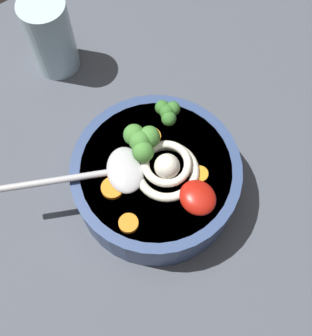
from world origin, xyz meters
TOP-DOWN VIEW (x-y plane):
  - table_slab at (0.00, 0.00)cm, footprint 90.49×90.49cm
  - soup_bowl at (3.76, 2.73)cm, footprint 20.68×20.68cm
  - noodle_pile at (2.64, 2.00)cm, footprint 8.45×8.28cm
  - soup_spoon at (6.03, 7.19)cm, footprint 10.82×16.87cm
  - chili_sauce_dollop at (-2.34, 1.37)cm, footprint 4.46×4.01cm
  - broccoli_floret_left at (8.29, -2.39)cm, footprint 3.58×3.08cm
  - broccoli_floret_far at (6.58, 2.72)cm, footprint 5.00×4.30cm
  - carrot_slice_extra_b at (7.46, 0.81)cm, footprint 2.53×2.53cm
  - carrot_slice_center at (-0.25, 9.32)cm, footprint 2.23×2.23cm
  - carrot_slice_right at (4.58, 8.39)cm, footprint 2.64×2.64cm
  - carrot_slice_rear at (0.47, -0.88)cm, footprint 2.02×2.02cm
  - drinking_glass at (29.22, 2.38)cm, footprint 6.51×6.51cm

SIDE VIEW (x-z plane):
  - table_slab at x=0.00cm, z-range 0.00..2.60cm
  - soup_bowl at x=3.76cm, z-range 2.71..9.62cm
  - drinking_glass at x=29.22cm, z-range 2.60..14.51cm
  - carrot_slice_extra_b at x=7.46cm, z-range 9.51..9.95cm
  - carrot_slice_rear at x=0.47cm, z-range 9.51..9.96cm
  - carrot_slice_right at x=4.58cm, z-range 9.51..10.17cm
  - carrot_slice_center at x=-0.25cm, z-range 9.51..10.25cm
  - soup_spoon at x=6.03cm, z-range 9.51..11.11cm
  - chili_sauce_dollop at x=-2.34cm, z-range 9.51..11.51cm
  - noodle_pile at x=2.64cm, z-range 8.87..12.26cm
  - broccoli_floret_left at x=8.29cm, z-range 9.87..12.70cm
  - broccoli_floret_far at x=6.58cm, z-range 10.01..13.96cm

